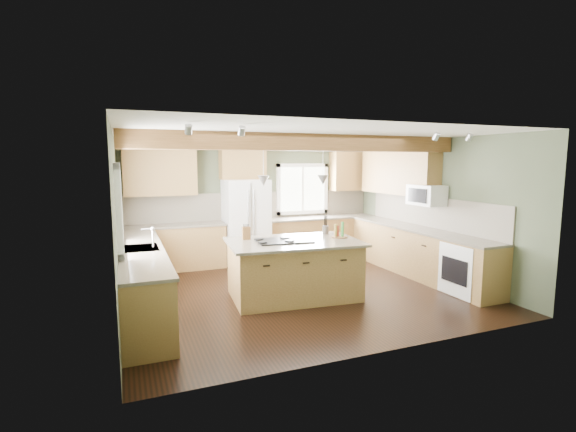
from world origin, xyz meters
name	(u,v)px	position (x,y,z in m)	size (l,w,h in m)	color
floor	(298,290)	(0.00, 0.00, 0.00)	(5.60, 5.60, 0.00)	black
ceiling	(299,135)	(0.00, 0.00, 2.60)	(5.60, 5.60, 0.00)	silver
wall_back	(254,201)	(0.00, 2.50, 1.30)	(5.60, 5.60, 0.00)	#444D37
wall_left	(117,224)	(-2.80, 0.00, 1.30)	(5.00, 5.00, 0.00)	#444D37
wall_right	(433,208)	(2.80, 0.00, 1.30)	(5.00, 5.00, 0.00)	#444D37
ceiling_beam	(306,142)	(0.00, -0.28, 2.47)	(5.55, 0.26, 0.26)	#513217
soffit_trim	(255,144)	(0.00, 2.40, 2.54)	(5.55, 0.20, 0.10)	#513217
backsplash_back	(254,205)	(0.00, 2.48, 1.21)	(5.58, 0.03, 0.58)	brown
backsplash_right	(431,212)	(2.78, 0.05, 1.21)	(0.03, 3.70, 0.58)	brown
base_cab_back_left	(174,248)	(-1.79, 2.20, 0.44)	(2.02, 0.60, 0.88)	brown
counter_back_left	(173,226)	(-1.79, 2.20, 0.90)	(2.06, 0.64, 0.04)	#453D33
base_cab_back_right	(320,237)	(1.49, 2.20, 0.44)	(2.62, 0.60, 0.88)	brown
counter_back_right	(320,218)	(1.49, 2.20, 0.90)	(2.66, 0.64, 0.04)	#453D33
base_cab_left	(142,280)	(-2.50, 0.05, 0.44)	(0.60, 3.70, 0.88)	brown
counter_left	(140,249)	(-2.50, 0.05, 0.90)	(0.64, 3.74, 0.04)	#453D33
base_cab_right	(417,252)	(2.50, 0.05, 0.44)	(0.60, 3.70, 0.88)	brown
counter_right	(418,229)	(2.50, 0.05, 0.90)	(0.64, 3.74, 0.04)	#453D33
upper_cab_back_left	(160,173)	(-1.99, 2.33, 1.95)	(1.40, 0.35, 0.90)	brown
upper_cab_over_fridge	(243,163)	(-0.30, 2.33, 2.15)	(0.96, 0.35, 0.70)	brown
upper_cab_right	(398,172)	(2.62, 0.90, 1.95)	(0.35, 2.20, 0.90)	brown
upper_cab_back_corner	(349,171)	(2.30, 2.33, 1.95)	(0.90, 0.35, 0.90)	brown
window_left	(117,206)	(-2.78, 0.05, 1.55)	(0.04, 1.60, 1.05)	white
window_back	(302,189)	(1.15, 2.48, 1.55)	(1.10, 0.04, 1.00)	white
sink	(140,249)	(-2.50, 0.05, 0.91)	(0.50, 0.65, 0.03)	#262628
faucet	(153,238)	(-2.32, 0.05, 1.05)	(0.02, 0.02, 0.28)	#B2B2B7
dishwasher	(148,309)	(-2.49, -1.25, 0.43)	(0.60, 0.60, 0.84)	white
oven	(469,269)	(2.49, -1.25, 0.43)	(0.60, 0.72, 0.84)	white
microwave	(426,195)	(2.58, -0.05, 1.55)	(0.40, 0.70, 0.38)	white
pendant_left	(263,181)	(-0.69, -0.24, 1.88)	(0.18, 0.18, 0.16)	#B2B2B7
pendant_right	(323,180)	(0.28, -0.32, 1.88)	(0.18, 0.18, 0.16)	#B2B2B7
refrigerator	(246,222)	(-0.30, 2.12, 0.90)	(0.90, 0.74, 1.80)	white
island	(294,270)	(-0.20, -0.28, 0.44)	(1.95, 1.19, 0.88)	brown
island_top	(294,242)	(-0.20, -0.28, 0.90)	(2.08, 1.32, 0.04)	#453D33
cooktop	(284,241)	(-0.37, -0.27, 0.93)	(0.85, 0.56, 0.02)	black
knife_block	(246,233)	(-0.87, 0.10, 1.02)	(0.12, 0.09, 0.21)	brown
utensil_crock	(326,230)	(0.55, 0.09, 0.99)	(0.11, 0.11, 0.14)	#443A36
bottle_tray	(340,230)	(0.62, -0.29, 1.04)	(0.27, 0.27, 0.25)	brown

